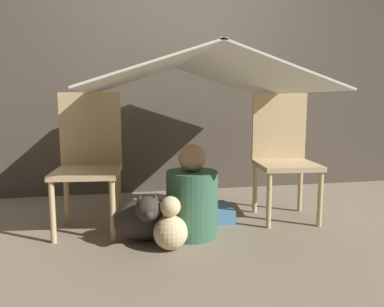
{
  "coord_description": "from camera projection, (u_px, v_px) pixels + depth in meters",
  "views": [
    {
      "loc": [
        -0.51,
        -2.36,
        0.89
      ],
      "look_at": [
        0.0,
        0.19,
        0.52
      ],
      "focal_mm": 35.0,
      "sensor_mm": 36.0,
      "label": 1
    }
  ],
  "objects": [
    {
      "name": "ground_plane",
      "position": [
        197.0,
        234.0,
        2.52
      ],
      "size": [
        8.8,
        8.8,
        0.0
      ],
      "primitive_type": "plane",
      "color": "gray"
    },
    {
      "name": "wall_back",
      "position": [
        170.0,
        63.0,
        3.58
      ],
      "size": [
        7.0,
        0.05,
        2.5
      ],
      "color": "#4C4238",
      "rests_on": "ground_plane"
    },
    {
      "name": "chair_left",
      "position": [
        89.0,
        157.0,
        2.58
      ],
      "size": [
        0.47,
        0.47,
        0.95
      ],
      "rotation": [
        0.0,
        0.0,
        -0.1
      ],
      "color": "#D1B27F",
      "rests_on": "ground_plane"
    },
    {
      "name": "chair_right",
      "position": [
        283.0,
        152.0,
        2.86
      ],
      "size": [
        0.47,
        0.47,
        0.95
      ],
      "rotation": [
        0.0,
        0.0,
        -0.1
      ],
      "color": "#D1B27F",
      "rests_on": "ground_plane"
    },
    {
      "name": "sheet_canopy",
      "position": [
        192.0,
        74.0,
        2.55
      ],
      "size": [
        1.44,
        1.57,
        0.25
      ],
      "color": "silver"
    },
    {
      "name": "person_front",
      "position": [
        192.0,
        199.0,
        2.46
      ],
      "size": [
        0.34,
        0.34,
        0.61
      ],
      "color": "#38664C",
      "rests_on": "ground_plane"
    },
    {
      "name": "dog",
      "position": [
        146.0,
        218.0,
        2.37
      ],
      "size": [
        0.41,
        0.37,
        0.35
      ],
      "color": "#332D28",
      "rests_on": "ground_plane"
    },
    {
      "name": "floor_cushion",
      "position": [
        204.0,
        213.0,
        2.81
      ],
      "size": [
        0.4,
        0.32,
        0.1
      ],
      "color": "#4C7FB2",
      "rests_on": "ground_plane"
    },
    {
      "name": "plush_toy",
      "position": [
        171.0,
        228.0,
        2.24
      ],
      "size": [
        0.21,
        0.21,
        0.33
      ],
      "color": "beige",
      "rests_on": "ground_plane"
    }
  ]
}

